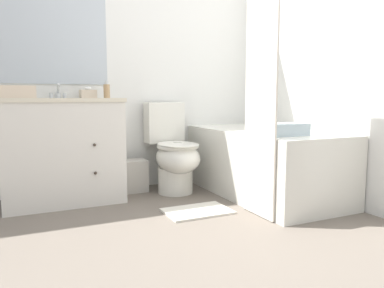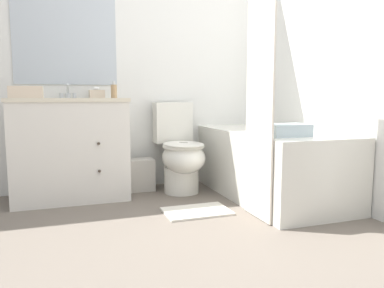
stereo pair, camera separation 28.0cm
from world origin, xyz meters
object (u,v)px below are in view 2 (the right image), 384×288
bath_towel_folded (287,130)px  sink_faucet (68,94)px  hand_towel_folded (26,92)px  soap_dispenser (114,91)px  vanity_cabinet (71,148)px  bath_mat (197,211)px  bathtub (270,163)px  tissue_box (97,94)px  wastebasket (140,175)px  toilet (180,153)px

bath_towel_folded → sink_faucet: bearing=142.1°
hand_towel_folded → bath_towel_folded: bearing=-23.8°
soap_dispenser → bath_towel_folded: soap_dispenser is taller
vanity_cabinet → sink_faucet: bearing=90.0°
sink_faucet → bath_mat: 1.55m
sink_faucet → bathtub: 1.87m
bath_towel_folded → vanity_cabinet: bearing=146.9°
tissue_box → hand_towel_folded: tissue_box is taller
sink_faucet → tissue_box: 0.25m
sink_faucet → hand_towel_folded: bearing=-130.5°
vanity_cabinet → bath_towel_folded: size_ratio=3.04×
hand_towel_folded → wastebasket: bearing=16.2°
sink_faucet → soap_dispenser: 0.41m
vanity_cabinet → tissue_box: 0.54m
toilet → hand_towel_folded: bearing=-176.2°
sink_faucet → toilet: size_ratio=0.17×
sink_faucet → bath_mat: sink_faucet is taller
sink_faucet → toilet: sink_faucet is taller
hand_towel_folded → bath_towel_folded: size_ratio=0.78×
bathtub → tissue_box: bearing=154.9°
bath_mat → sink_faucet: bearing=133.5°
tissue_box → bath_mat: size_ratio=0.28×
sink_faucet → wastebasket: size_ratio=0.49×
tissue_box → bath_mat: (0.63, -0.88, -0.89)m
soap_dispenser → wastebasket: bearing=17.3°
toilet → bathtub: (0.68, -0.41, -0.07)m
toilet → bath_mat: 0.73m
vanity_cabinet → tissue_box: bearing=30.7°
bathtub → vanity_cabinet: bearing=162.8°
bathtub → bath_towel_folded: size_ratio=4.98×
vanity_cabinet → bathtub: vanity_cabinet is taller
vanity_cabinet → soap_dispenser: 0.61m
sink_faucet → bath_towel_folded: 1.90m
wastebasket → hand_towel_folded: bearing=-163.8°
bathtub → soap_dispenser: soap_dispenser is taller
sink_faucet → bathtub: size_ratio=0.09×
soap_dispenser → bath_towel_folded: 1.52m
bathtub → hand_towel_folded: (-1.94, 0.33, 0.61)m
soap_dispenser → sink_faucet: bearing=156.0°
sink_faucet → wastebasket: (0.61, -0.10, -0.75)m
vanity_cabinet → hand_towel_folded: hand_towel_folded is taller
bathtub → bath_towel_folded: 0.59m
wastebasket → bath_mat: (0.26, -0.83, -0.14)m
wastebasket → tissue_box: size_ratio=2.10×
toilet → vanity_cabinet: bearing=174.4°
toilet → hand_towel_folded: hand_towel_folded is taller
sink_faucet → bath_towel_folded: bearing=-37.9°
soap_dispenser → bath_towel_folded: (1.11, -0.99, -0.30)m
toilet → bath_towel_folded: bearing=-58.4°
hand_towel_folded → sink_faucet: bearing=49.5°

